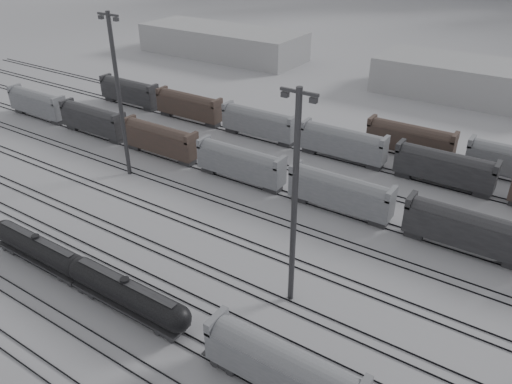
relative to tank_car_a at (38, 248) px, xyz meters
The scene contains 11 objects.
ground 16.76m from the tank_car_a, ahead, with size 900.00×900.00×0.00m, color #B8B8BD.
tracks 23.49m from the tank_car_a, 44.87° to the left, with size 220.00×71.50×0.16m.
tank_car_a is the anchor object (origin of this frame).
tank_car_b 14.87m from the tank_car_a, ahead, with size 16.81×2.80×4.15m.
hopper_car_a 33.78m from the tank_car_a, ahead, with size 14.75×2.93×5.28m.
light_mast_b 27.06m from the tank_car_a, 111.24° to the left, with size 4.05×0.65×25.32m.
light_mast_c 32.02m from the tank_car_a, 21.78° to the left, with size 3.82×0.61×23.86m.
bg_string_near 39.56m from the tank_car_a, 51.60° to the left, with size 151.00×3.00×5.60m.
bg_string_mid 58.35m from the tank_car_a, 53.66° to the left, with size 151.00×3.00×5.60m.
warehouse_left 103.56m from the tank_car_a, 114.80° to the left, with size 50.00×18.00×8.00m, color #A6A6A9.
warehouse_mid 97.70m from the tank_car_a, 74.21° to the left, with size 40.00×18.00×8.00m, color #A6A6A9.
Camera 1 is at (31.77, -25.10, 36.91)m, focal length 35.00 mm.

